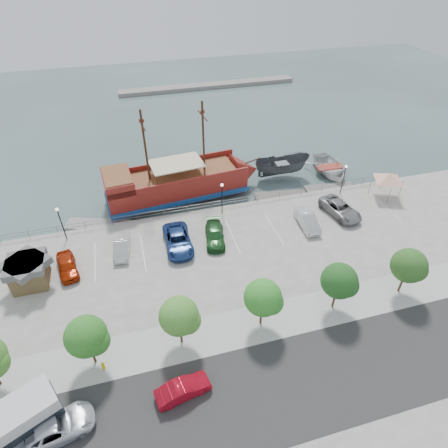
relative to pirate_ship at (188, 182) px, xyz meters
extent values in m
plane|color=#3A4B4A|center=(2.94, -12.82, -2.21)|extent=(160.00, 160.00, 0.00)
cube|color=#2C2C2C|center=(2.94, -28.82, -1.20)|extent=(100.00, 8.00, 0.04)
cube|color=#ADADAD|center=(2.94, -22.82, -1.20)|extent=(100.00, 4.00, 0.05)
cylinder|color=slate|center=(2.94, -5.02, -0.26)|extent=(50.00, 0.06, 0.06)
cylinder|color=slate|center=(2.94, -5.02, -0.66)|extent=(50.00, 0.06, 0.06)
cube|color=gray|center=(12.94, 42.18, -1.81)|extent=(40.00, 3.00, 0.80)
cube|color=maroon|center=(-1.50, -0.16, -0.10)|extent=(18.25, 7.36, 2.89)
cube|color=navy|center=(-1.50, -0.16, -1.05)|extent=(18.62, 7.73, 0.67)
cone|color=maroon|center=(8.22, 0.86, -0.10)|extent=(4.09, 5.67, 5.33)
cube|color=maroon|center=(-8.68, -0.91, 2.12)|extent=(3.89, 5.87, 1.55)
cube|color=brown|center=(-8.68, -0.91, 2.95)|extent=(3.62, 5.40, 0.13)
cube|color=brown|center=(-0.95, -0.10, 1.40)|extent=(14.87, 6.36, 0.17)
cube|color=maroon|center=(-1.78, 2.49, 1.73)|extent=(17.70, 2.06, 0.78)
cube|color=maroon|center=(-1.23, -2.81, 1.73)|extent=(17.70, 2.06, 0.78)
cylinder|color=#382111|center=(2.36, 0.25, 5.89)|extent=(0.29, 0.29, 9.11)
cylinder|color=#382111|center=(-4.82, -0.50, 5.89)|extent=(0.29, 0.29, 9.11)
cylinder|color=#382111|center=(2.36, 0.25, 8.67)|extent=(0.50, 3.33, 0.16)
cylinder|color=#382111|center=(-4.82, -0.50, 8.67)|extent=(0.50, 3.33, 0.16)
cube|color=beige|center=(-1.28, -0.13, 3.01)|extent=(6.84, 4.87, 0.13)
cylinder|color=#382111|center=(8.99, 0.94, 1.23)|extent=(2.77, 0.46, 0.66)
imported|color=#3D4045|center=(13.84, 1.31, -0.68)|extent=(8.12, 3.55, 3.06)
imported|color=silver|center=(21.00, 0.30, -1.40)|extent=(5.90, 8.07, 1.63)
cube|color=gray|center=(-11.83, -3.62, -2.00)|extent=(7.93, 4.54, 0.44)
cube|color=#6C6259|center=(11.83, -3.62, -2.02)|extent=(7.18, 3.17, 0.40)
cube|color=gray|center=(18.99, -3.62, -2.02)|extent=(6.92, 2.66, 0.39)
cube|color=brown|center=(-17.88, -12.37, -0.07)|extent=(3.12, 3.12, 2.28)
cube|color=#545454|center=(-17.88, -12.37, 1.32)|extent=(3.53, 3.53, 0.72)
cylinder|color=slate|center=(22.51, -7.26, -0.05)|extent=(0.10, 0.10, 2.32)
cylinder|color=slate|center=(25.04, -6.19, -0.05)|extent=(0.10, 0.10, 2.32)
cylinder|color=slate|center=(23.58, -9.79, -0.05)|extent=(0.10, 0.10, 2.32)
cylinder|color=slate|center=(26.11, -8.72, -0.05)|extent=(0.10, 0.10, 2.32)
pyramid|color=white|center=(24.31, -7.99, 2.00)|extent=(5.81, 5.81, 0.95)
imported|color=silver|center=(-14.55, -27.75, -0.50)|extent=(5.54, 3.39, 1.44)
imported|color=#AD0A1C|center=(-5.75, -27.32, -0.54)|extent=(4.30, 2.17, 1.35)
cube|color=silver|center=(-17.86, -27.32, 0.12)|extent=(7.84, 5.47, 2.66)
cube|color=black|center=(-17.86, -27.32, -0.04)|extent=(7.98, 5.61, 0.85)
cylinder|color=#D9C004|center=(-11.41, -23.62, -0.91)|extent=(0.24, 0.24, 0.60)
sphere|color=#D9C004|center=(-11.41, -23.62, -0.59)|extent=(0.26, 0.26, 0.26)
cylinder|color=black|center=(-15.06, -6.32, 0.79)|extent=(0.12, 0.12, 4.00)
sphere|color=#FFF2CC|center=(-15.06, -6.32, 2.89)|extent=(0.36, 0.36, 0.36)
cylinder|color=black|center=(2.94, -6.32, 0.79)|extent=(0.12, 0.12, 4.00)
sphere|color=#FFF2CC|center=(2.94, -6.32, 2.89)|extent=(0.36, 0.36, 0.36)
cylinder|color=black|center=(18.94, -6.32, 0.79)|extent=(0.12, 0.12, 4.00)
sphere|color=#FFF2CC|center=(18.94, -6.32, 2.89)|extent=(0.36, 0.36, 0.36)
cylinder|color=#473321|center=(-12.06, -22.82, -0.11)|extent=(0.20, 0.20, 2.20)
sphere|color=#28661F|center=(-12.06, -22.82, 2.19)|extent=(3.20, 3.20, 3.20)
sphere|color=#28661F|center=(-11.46, -23.12, 1.79)|extent=(2.20, 2.20, 2.20)
cylinder|color=#473321|center=(-5.06, -22.82, -0.11)|extent=(0.20, 0.20, 2.20)
sphere|color=#407A2B|center=(-5.06, -22.82, 2.19)|extent=(3.20, 3.20, 3.20)
sphere|color=#407A2B|center=(-4.46, -23.12, 1.79)|extent=(2.20, 2.20, 2.20)
cylinder|color=#473321|center=(1.94, -22.82, -0.11)|extent=(0.20, 0.20, 2.20)
sphere|color=#2C7925|center=(1.94, -22.82, 2.19)|extent=(3.20, 3.20, 3.20)
sphere|color=#2C7925|center=(2.54, -23.12, 1.79)|extent=(2.20, 2.20, 2.20)
cylinder|color=#473321|center=(8.94, -22.82, -0.11)|extent=(0.20, 0.20, 2.20)
sphere|color=#1D4B1A|center=(8.94, -22.82, 2.19)|extent=(3.20, 3.20, 3.20)
sphere|color=#1D4B1A|center=(9.54, -23.12, 1.79)|extent=(2.20, 2.20, 2.20)
cylinder|color=#473321|center=(15.94, -22.82, -0.11)|extent=(0.20, 0.20, 2.20)
sphere|color=#29531E|center=(15.94, -22.82, 2.19)|extent=(3.20, 3.20, 3.20)
sphere|color=#29531E|center=(16.54, -23.12, 1.79)|extent=(2.20, 2.20, 2.20)
imported|color=#A82707|center=(-14.61, -11.61, -0.46)|extent=(2.63, 4.69, 1.51)
imported|color=silver|center=(-9.16, -10.09, -0.48)|extent=(2.05, 4.58, 1.46)
imported|color=navy|center=(-3.22, -10.85, -0.37)|extent=(2.86, 6.07, 1.68)
imported|color=#1F5424|center=(0.87, -10.91, -0.48)|extent=(2.91, 5.32, 1.46)
imported|color=silver|center=(11.85, -11.23, -0.42)|extent=(1.94, 4.88, 1.58)
imported|color=gray|center=(16.63, -10.28, -0.41)|extent=(3.74, 6.20, 1.61)
camera|label=1|loc=(-6.59, -41.65, 26.00)|focal=30.00mm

